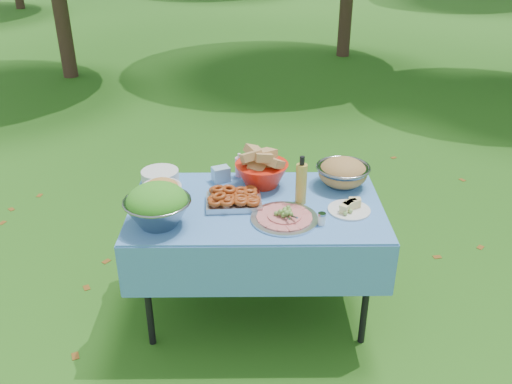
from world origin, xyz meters
TOP-DOWN VIEW (x-y plane):
  - ground at (0.00, 0.00)m, footprint 80.00×80.00m
  - picnic_table at (0.00, 0.00)m, footprint 1.46×0.86m
  - salad_bowl at (-0.54, -0.22)m, footprint 0.37×0.37m
  - pasta_bowl_white at (-0.56, 0.06)m, footprint 0.30×0.30m
  - plate_stack at (-0.60, 0.30)m, footprint 0.28×0.28m
  - wipes_box at (-0.22, 0.31)m, footprint 0.13×0.11m
  - sanitizer_bottle at (-0.11, 0.38)m, footprint 0.07×0.07m
  - bread_bowl at (0.04, 0.25)m, footprint 0.43×0.43m
  - pasta_bowl_steel at (0.54, 0.25)m, footprint 0.43×0.43m
  - fried_tray at (-0.13, -0.01)m, footprint 0.33×0.24m
  - charcuterie_platter at (0.15, -0.18)m, footprint 0.47×0.47m
  - oil_bottle at (0.26, 0.02)m, footprint 0.07×0.07m
  - cheese_plate at (0.53, -0.08)m, footprint 0.31×0.31m
  - shaker at (0.35, -0.23)m, footprint 0.06×0.06m

SIDE VIEW (x-z plane):
  - ground at x=0.00m, z-range 0.00..0.00m
  - picnic_table at x=0.00m, z-range 0.00..0.76m
  - cheese_plate at x=0.53m, z-range 0.76..0.83m
  - shaker at x=0.35m, z-range 0.76..0.83m
  - fried_tray at x=-0.13m, z-range 0.76..0.84m
  - plate_stack at x=-0.60m, z-range 0.76..0.84m
  - charcuterie_platter at x=0.15m, z-range 0.76..0.85m
  - wipes_box at x=-0.22m, z-range 0.76..0.86m
  - pasta_bowl_white at x=-0.56m, z-range 0.76..0.89m
  - sanitizer_bottle at x=-0.11m, z-range 0.76..0.92m
  - pasta_bowl_steel at x=0.54m, z-range 0.76..0.94m
  - bread_bowl at x=0.04m, z-range 0.76..0.98m
  - salad_bowl at x=-0.54m, z-range 0.76..1.00m
  - oil_bottle at x=0.26m, z-range 0.76..1.06m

